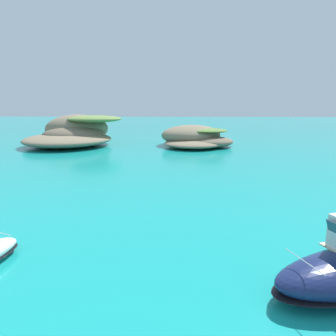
{
  "coord_description": "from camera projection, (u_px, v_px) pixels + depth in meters",
  "views": [
    {
      "loc": [
        -1.86,
        -3.1,
        7.83
      ],
      "look_at": [
        -2.72,
        20.38,
        2.9
      ],
      "focal_mm": 32.22,
      "sensor_mm": 36.0,
      "label": 1
    }
  ],
  "objects": [
    {
      "name": "islet_large",
      "position": [
        76.0,
        133.0,
        60.89
      ],
      "size": [
        18.63,
        21.46,
        5.92
      ],
      "color": "#84755B",
      "rests_on": "ground"
    },
    {
      "name": "islet_small",
      "position": [
        195.0,
        137.0,
        59.06
      ],
      "size": [
        17.72,
        19.16,
        3.94
      ],
      "color": "#84755B",
      "rests_on": "ground"
    }
  ]
}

